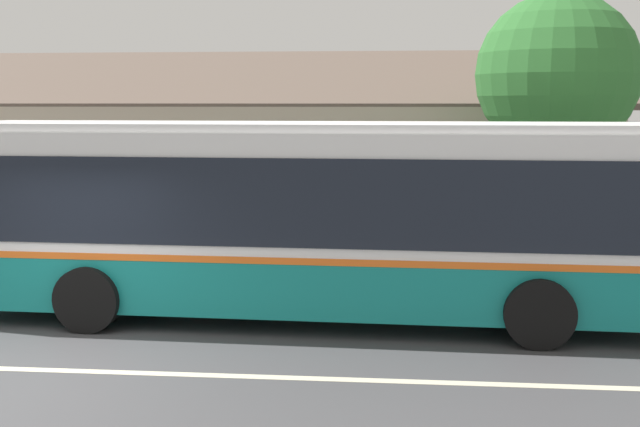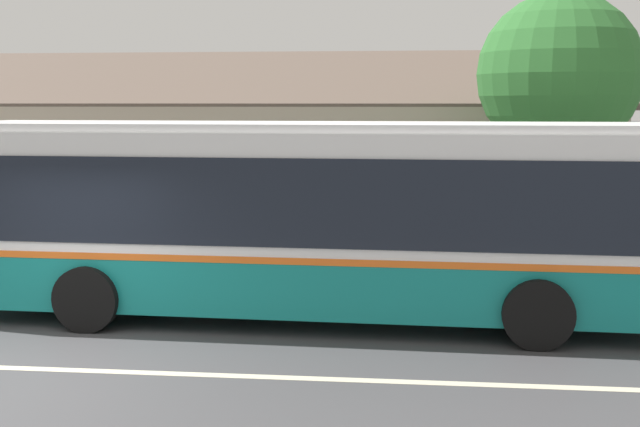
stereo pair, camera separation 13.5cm
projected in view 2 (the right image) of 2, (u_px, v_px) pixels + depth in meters
ground_plane at (32, 369)px, 10.37m from camera, size 300.00×300.00×0.00m
sidewalk_far at (167, 269)px, 16.27m from camera, size 60.00×3.00×0.15m
lane_divider_stripe at (32, 369)px, 10.37m from camera, size 60.00×0.16×0.01m
community_building at (147, 160)px, 23.26m from camera, size 25.45×8.17×5.87m
transit_bus at (305, 214)px, 12.67m from camera, size 11.44×3.01×3.11m
bench_down_street at (95, 250)px, 15.66m from camera, size 1.67×0.51×0.94m
street_tree_primary at (559, 76)px, 16.07m from camera, size 3.27×3.27×5.62m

